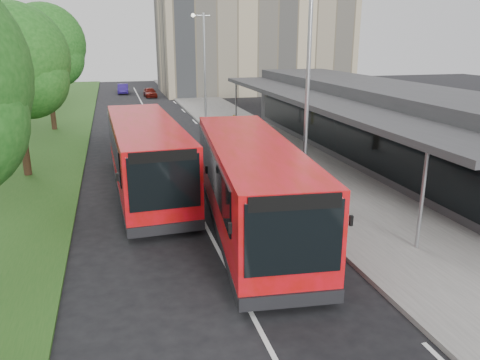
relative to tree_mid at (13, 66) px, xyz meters
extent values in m
plane|color=black|center=(7.01, -9.05, -5.13)|extent=(120.00, 120.00, 0.00)
cube|color=slate|center=(13.01, 10.95, -5.06)|extent=(5.00, 80.00, 0.15)
cube|color=#1F4B18|center=(0.01, 10.95, -5.08)|extent=(5.00, 80.00, 0.10)
cube|color=silver|center=(7.01, 5.95, -5.13)|extent=(0.12, 70.00, 0.01)
cube|color=silver|center=(10.31, -11.05, -5.13)|extent=(0.12, 2.00, 0.01)
cube|color=silver|center=(10.31, -5.05, -5.13)|extent=(0.12, 2.00, 0.01)
cube|color=silver|center=(10.31, 0.95, -5.13)|extent=(0.12, 2.00, 0.01)
cube|color=silver|center=(10.31, 6.95, -5.13)|extent=(0.12, 2.00, 0.01)
cube|color=silver|center=(10.31, 12.95, -5.13)|extent=(0.12, 2.00, 0.01)
cube|color=silver|center=(10.31, 18.95, -5.13)|extent=(0.12, 2.00, 0.01)
cube|color=silver|center=(10.31, 24.95, -5.13)|extent=(0.12, 2.00, 0.01)
cube|color=silver|center=(10.31, 30.95, -5.13)|extent=(0.12, 2.00, 0.01)
cube|color=silver|center=(10.31, 36.95, -5.13)|extent=(0.12, 2.00, 0.01)
cube|color=tan|center=(21.01, 32.95, 3.87)|extent=(22.00, 12.00, 18.00)
cube|color=#2E2E31|center=(18.01, -1.05, -3.13)|extent=(5.00, 26.00, 4.00)
cube|color=black|center=(15.49, -1.05, -3.53)|extent=(0.06, 24.00, 2.20)
cube|color=#2E2E31|center=(14.21, -1.05, -1.83)|extent=(2.80, 26.00, 0.25)
cylinder|color=gray|center=(12.91, -12.05, -3.48)|extent=(0.12, 0.12, 3.30)
cylinder|color=gray|center=(12.91, 9.95, -3.48)|extent=(0.12, 0.12, 3.30)
cylinder|color=#302013|center=(0.01, -0.05, -3.19)|extent=(0.36, 0.36, 3.89)
sphere|color=#154813|center=(0.01, -0.05, 0.34)|extent=(4.95, 4.95, 4.95)
sphere|color=#154813|center=(0.61, -0.45, -0.54)|extent=(3.53, 3.53, 3.53)
sphere|color=#154813|center=(-0.49, 0.45, -0.27)|extent=(3.89, 3.89, 3.89)
cylinder|color=#302013|center=(0.01, 11.95, -3.02)|extent=(0.36, 0.36, 4.24)
sphere|color=#154813|center=(0.01, 11.95, 0.84)|extent=(5.39, 5.39, 5.39)
sphere|color=#154813|center=(0.61, 11.55, -0.13)|extent=(3.85, 3.85, 3.85)
sphere|color=#154813|center=(-0.49, 12.45, 0.16)|extent=(4.24, 4.24, 4.24)
cylinder|color=gray|center=(11.21, -7.05, -0.98)|extent=(0.16, 0.16, 8.00)
cylinder|color=gray|center=(11.21, 12.95, -0.98)|extent=(0.16, 0.16, 8.00)
cylinder|color=gray|center=(11.01, 12.95, 2.82)|extent=(1.40, 0.10, 0.10)
sphere|color=silver|center=(10.41, 12.95, 2.82)|extent=(0.28, 0.28, 0.28)
cube|color=red|center=(8.48, -8.93, -3.42)|extent=(3.66, 10.96, 2.71)
cube|color=black|center=(8.48, -8.93, -4.75)|extent=(3.68, 10.98, 0.31)
cube|color=black|center=(7.92, -14.30, -3.14)|extent=(2.30, 0.29, 1.79)
cube|color=black|center=(9.04, -3.56, -2.98)|extent=(2.25, 0.28, 1.33)
cube|color=black|center=(7.22, -8.49, -2.93)|extent=(1.00, 9.17, 1.23)
cube|color=black|center=(9.80, -8.76, -2.93)|extent=(1.00, 9.17, 1.23)
cube|color=black|center=(7.92, -14.31, -4.72)|extent=(2.56, 0.34, 0.36)
cube|color=black|center=(7.92, -14.31, -2.27)|extent=(2.14, 0.26, 0.36)
cube|color=black|center=(6.52, -13.93, -2.88)|extent=(0.09, 0.09, 0.26)
cube|color=black|center=(9.37, -14.22, -2.88)|extent=(0.09, 0.09, 0.26)
cylinder|color=black|center=(7.05, -12.28, -4.67)|extent=(0.40, 0.95, 0.92)
cylinder|color=black|center=(9.19, -12.50, -4.67)|extent=(0.40, 0.95, 0.92)
cylinder|color=black|center=(7.77, -5.35, -4.67)|extent=(0.40, 0.95, 0.92)
cylinder|color=black|center=(9.91, -5.58, -4.67)|extent=(0.40, 0.95, 0.92)
cube|color=red|center=(5.36, -3.84, -3.44)|extent=(2.93, 10.73, 2.69)
cube|color=black|center=(5.36, -3.84, -4.75)|extent=(2.95, 10.75, 0.30)
cube|color=black|center=(5.56, -9.18, -3.16)|extent=(2.28, 0.13, 1.77)
cube|color=black|center=(5.17, 1.49, -3.01)|extent=(2.23, 0.13, 1.32)
cube|color=black|center=(4.07, -3.59, -2.95)|extent=(0.39, 9.12, 1.22)
cube|color=black|center=(6.64, -3.49, -2.95)|extent=(0.39, 9.12, 1.22)
cube|color=black|center=(5.56, -9.19, -4.73)|extent=(2.54, 0.17, 0.35)
cube|color=black|center=(5.56, -9.19, -2.30)|extent=(2.13, 0.12, 0.35)
cube|color=black|center=(4.13, -9.01, -2.90)|extent=(0.08, 0.08, 0.25)
cube|color=black|center=(6.97, -8.91, -2.90)|extent=(0.08, 0.08, 0.25)
cylinder|color=black|center=(4.43, -7.33, -4.68)|extent=(0.34, 0.92, 0.91)
cylinder|color=black|center=(6.55, -7.25, -4.68)|extent=(0.34, 0.92, 0.91)
cylinder|color=black|center=(4.17, -0.44, -4.68)|extent=(0.34, 0.92, 0.91)
cylinder|color=black|center=(6.30, -0.36, -4.68)|extent=(0.34, 0.92, 0.91)
cylinder|color=#352616|center=(12.08, 0.33, -4.60)|extent=(0.57, 0.57, 0.78)
cylinder|color=#FFF00D|center=(12.45, 8.73, -4.51)|extent=(0.16, 0.16, 0.94)
imported|color=#5B120D|center=(8.27, 30.14, -4.60)|extent=(1.44, 3.21, 1.07)
imported|color=navy|center=(5.47, 34.41, -4.57)|extent=(1.35, 3.50, 1.14)
camera|label=1|loc=(4.18, -23.39, 1.23)|focal=35.00mm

